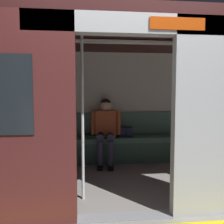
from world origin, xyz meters
name	(u,v)px	position (x,y,z in m)	size (l,w,h in m)	color
ground_plane	(125,217)	(0.00, 0.00, 0.00)	(60.00, 60.00, 0.00)	gray
train_car	(108,83)	(0.07, -1.12, 1.46)	(6.40, 2.56, 2.22)	#ADAFB5
bench_seat	(107,143)	(0.00, -2.05, 0.37)	(3.11, 0.44, 0.48)	#4C7566
person_seated	(106,126)	(0.03, -2.00, 0.69)	(0.55, 0.70, 1.20)	#CC5933
handbag	(126,132)	(-0.36, -2.13, 0.56)	(0.26, 0.15, 0.17)	#262D4C
book	(90,136)	(0.33, -2.10, 0.49)	(0.15, 0.22, 0.03)	#33723F
grab_pole_door	(82,116)	(0.44, -0.49, 1.04)	(0.04, 0.04, 2.08)	silver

